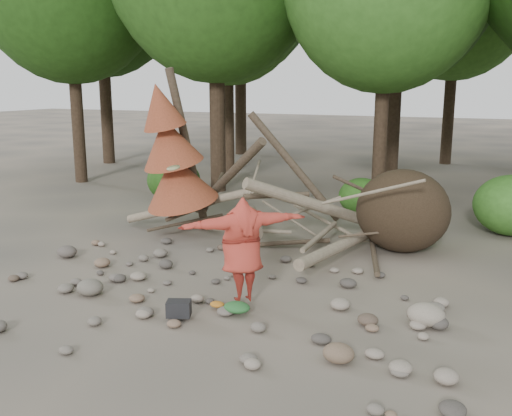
% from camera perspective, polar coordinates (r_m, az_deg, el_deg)
% --- Properties ---
extents(ground, '(120.00, 120.00, 0.00)m').
position_cam_1_polar(ground, '(10.98, -3.39, -8.70)').
color(ground, '#514C44').
rests_on(ground, ground).
extents(deadfall_pile, '(8.55, 5.24, 3.30)m').
position_cam_1_polar(deadfall_pile, '(13.93, 12.06, -0.28)').
color(deadfall_pile, '#332619').
rests_on(deadfall_pile, ground).
extents(dead_conifer, '(2.06, 2.16, 4.35)m').
position_cam_1_polar(dead_conifer, '(14.83, -8.34, 5.18)').
color(dead_conifer, '#4C3F30').
rests_on(dead_conifer, ground).
extents(bush_left, '(1.80, 1.80, 1.44)m').
position_cam_1_polar(bush_left, '(19.49, -8.23, 2.77)').
color(bush_left, '#234F15').
rests_on(bush_left, ground).
extents(bush_mid, '(1.40, 1.40, 1.12)m').
position_cam_1_polar(bush_mid, '(17.67, 10.51, 1.16)').
color(bush_mid, '#2F651D').
rests_on(bush_mid, ground).
extents(frisbee_thrower, '(2.74, 2.10, 2.36)m').
position_cam_1_polar(frisbee_thrower, '(10.21, -1.39, -4.16)').
color(frisbee_thrower, '#B03427').
rests_on(frisbee_thrower, ground).
extents(backpack, '(0.48, 0.40, 0.27)m').
position_cam_1_polar(backpack, '(9.95, -7.72, -10.24)').
color(backpack, black).
rests_on(backpack, ground).
extents(cloth_green, '(0.47, 0.39, 0.18)m').
position_cam_1_polar(cloth_green, '(10.06, -1.93, -10.16)').
color(cloth_green, '#255E2B').
rests_on(cloth_green, ground).
extents(cloth_orange, '(0.26, 0.22, 0.10)m').
position_cam_1_polar(cloth_orange, '(10.31, -3.91, -9.84)').
color(cloth_orange, '#B46D1E').
rests_on(cloth_orange, ground).
extents(boulder_front_left, '(0.52, 0.46, 0.31)m').
position_cam_1_polar(boulder_front_left, '(11.36, -16.26, -7.62)').
color(boulder_front_left, '#686256').
rests_on(boulder_front_left, ground).
extents(boulder_front_right, '(0.46, 0.42, 0.28)m').
position_cam_1_polar(boulder_front_right, '(8.56, 8.25, -14.17)').
color(boulder_front_right, brown).
rests_on(boulder_front_right, ground).
extents(boulder_mid_right, '(0.62, 0.56, 0.37)m').
position_cam_1_polar(boulder_mid_right, '(10.03, 16.64, -10.17)').
color(boulder_mid_right, gray).
rests_on(boulder_mid_right, ground).
extents(boulder_mid_left, '(0.46, 0.42, 0.28)m').
position_cam_1_polar(boulder_mid_left, '(13.89, -18.38, -4.16)').
color(boulder_mid_left, '#574F49').
rests_on(boulder_mid_left, ground).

